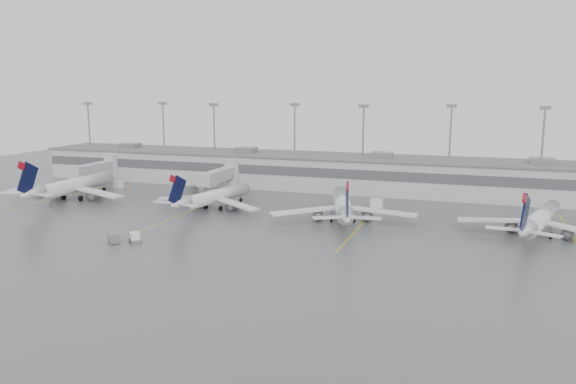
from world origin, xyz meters
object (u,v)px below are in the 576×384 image
(jet_mid_right, at_px, (343,205))
(jet_far_right, at_px, (539,219))
(jet_far_left, at_px, (73,185))
(baggage_tug, at_px, (135,239))
(jet_mid_left, at_px, (214,196))

(jet_mid_right, height_order, jet_far_right, jet_mid_right)
(jet_far_left, bearing_deg, baggage_tug, -39.47)
(jet_mid_left, height_order, jet_far_right, jet_far_right)
(jet_mid_left, xyz_separation_m, baggage_tug, (-0.73, -26.91, -2.12))
(jet_mid_right, distance_m, jet_far_right, 33.46)
(jet_mid_left, relative_size, baggage_tug, 9.32)
(baggage_tug, bearing_deg, jet_far_left, 99.42)
(jet_far_left, height_order, jet_mid_left, jet_far_left)
(jet_mid_left, distance_m, jet_mid_right, 27.19)
(jet_far_right, distance_m, baggage_tug, 66.42)
(jet_mid_left, bearing_deg, baggage_tug, -80.54)
(jet_mid_left, xyz_separation_m, jet_far_right, (60.61, -1.54, 0.18))
(jet_mid_left, relative_size, jet_far_right, 0.95)
(jet_mid_left, height_order, jet_mid_right, jet_mid_right)
(jet_far_left, relative_size, jet_far_right, 1.14)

